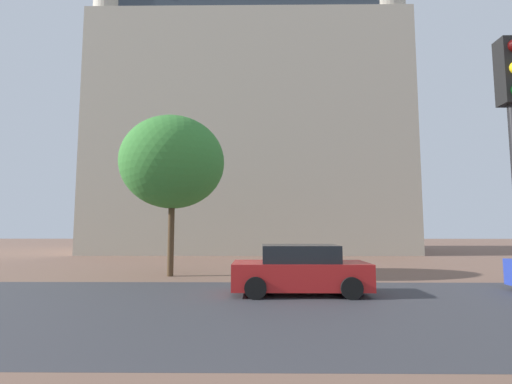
# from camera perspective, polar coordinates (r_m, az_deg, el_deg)

# --- Properties ---
(ground_plane) EXTENTS (120.00, 120.00, 0.00)m
(ground_plane) POSITION_cam_1_polar(r_m,az_deg,el_deg) (11.16, 1.26, -16.09)
(ground_plane) COLOR brown
(street_asphalt_strip) EXTENTS (120.00, 8.71, 0.00)m
(street_asphalt_strip) POSITION_cam_1_polar(r_m,az_deg,el_deg) (9.96, 1.35, -17.36)
(street_asphalt_strip) COLOR #38383D
(street_asphalt_strip) RESTS_ON ground_plane
(landmark_building) EXTENTS (25.94, 12.43, 38.00)m
(landmark_building) POSITION_cam_1_polar(r_m,az_deg,el_deg) (34.55, -1.01, 10.90)
(landmark_building) COLOR #B2A893
(landmark_building) RESTS_ON ground_plane
(car_red) EXTENTS (4.17, 1.99, 1.51)m
(car_red) POSITION_cam_1_polar(r_m,az_deg,el_deg) (11.80, 6.81, -11.93)
(car_red) COLOR red
(car_red) RESTS_ON ground_plane
(tree_curb_far) EXTENTS (4.50, 4.50, 6.93)m
(tree_curb_far) POSITION_cam_1_polar(r_m,az_deg,el_deg) (16.57, -12.76, 4.48)
(tree_curb_far) COLOR #4C3823
(tree_curb_far) RESTS_ON ground_plane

